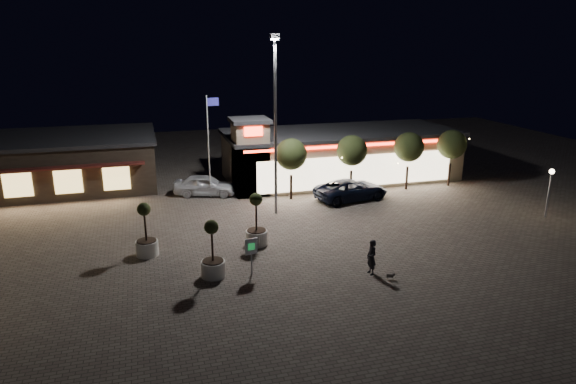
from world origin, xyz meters
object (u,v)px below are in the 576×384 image
object	(u,v)px
white_sedan	(205,185)
planter_mid	(213,259)
valet_sign	(251,250)
pickup_truck	(351,190)
pedestrian	(372,257)
planter_left	(146,239)

from	to	relation	value
white_sedan	planter_mid	distance (m)	14.93
planter_mid	valet_sign	size ratio (longest dim) A/B	1.52
pickup_truck	pedestrian	size ratio (longest dim) A/B	3.07
pickup_truck	planter_left	xyz separation A→B (m)	(-15.49, -6.70, 0.17)
pickup_truck	planter_mid	world-z (taller)	planter_mid
pickup_truck	planter_mid	size ratio (longest dim) A/B	1.86
white_sedan	planter_left	world-z (taller)	planter_left
white_sedan	pedestrian	bearing A→B (deg)	-141.46
white_sedan	planter_mid	size ratio (longest dim) A/B	1.56
pedestrian	planter_mid	bearing A→B (deg)	-109.50
valet_sign	pickup_truck	bearing A→B (deg)	46.84
pickup_truck	valet_sign	distance (m)	14.97
planter_mid	planter_left	bearing A→B (deg)	130.66
pickup_truck	planter_mid	bearing A→B (deg)	120.75
planter_mid	valet_sign	xyz separation A→B (m)	(1.98, -0.39, 0.48)
white_sedan	pedestrian	xyz separation A→B (m)	(6.63, -16.88, 0.12)
white_sedan	planter_mid	bearing A→B (deg)	-168.55
planter_mid	pedestrian	bearing A→B (deg)	-14.01
white_sedan	valet_sign	size ratio (longest dim) A/B	2.37
planter_left	valet_sign	bearing A→B (deg)	-38.69
valet_sign	planter_left	bearing A→B (deg)	141.31
pickup_truck	planter_mid	xyz separation A→B (m)	(-12.21, -10.52, 0.16)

